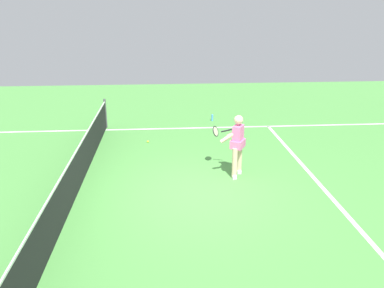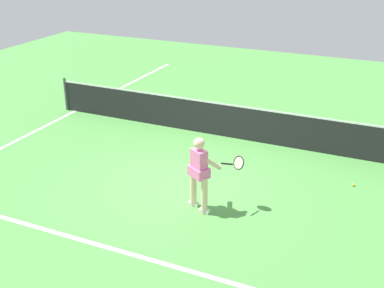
# 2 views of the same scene
# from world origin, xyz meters

# --- Properties ---
(ground_plane) EXTENTS (26.21, 26.21, 0.00)m
(ground_plane) POSITION_xyz_m (0.00, 0.00, 0.00)
(ground_plane) COLOR #4C9342
(service_line_marking) EXTENTS (9.90, 0.10, 0.01)m
(service_line_marking) POSITION_xyz_m (0.00, -2.86, 0.00)
(service_line_marking) COLOR white
(service_line_marking) RESTS_ON ground
(sideline_left_marking) EXTENTS (0.10, 18.16, 0.01)m
(sideline_left_marking) POSITION_xyz_m (-4.95, 0.00, 0.00)
(sideline_left_marking) COLOR white
(sideline_left_marking) RESTS_ON ground
(court_net) EXTENTS (10.58, 0.08, 1.01)m
(court_net) POSITION_xyz_m (0.00, 2.80, 0.47)
(court_net) COLOR #4C4C51
(court_net) RESTS_ON ground
(tennis_player) EXTENTS (1.06, 0.80, 1.55)m
(tennis_player) POSITION_xyz_m (0.88, -0.96, 0.85)
(tennis_player) COLOR beige
(tennis_player) RESTS_ON ground
(tennis_ball_far) EXTENTS (0.07, 0.07, 0.07)m
(tennis_ball_far) POSITION_xyz_m (3.53, 1.31, 0.03)
(tennis_ball_far) COLOR #D1E533
(tennis_ball_far) RESTS_ON ground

